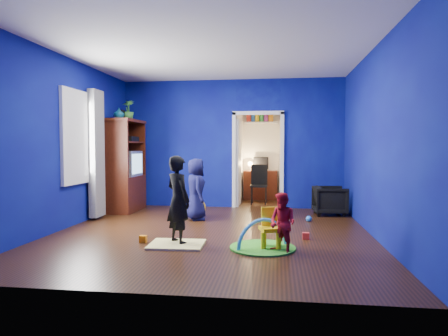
# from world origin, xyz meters

# --- Properties ---
(floor) EXTENTS (5.00, 5.50, 0.01)m
(floor) POSITION_xyz_m (0.00, 0.00, 0.00)
(floor) COLOR black
(floor) RESTS_ON ground
(ceiling) EXTENTS (5.00, 5.50, 0.01)m
(ceiling) POSITION_xyz_m (0.00, 0.00, 2.90)
(ceiling) COLOR white
(ceiling) RESTS_ON wall_back
(wall_back) EXTENTS (5.00, 0.02, 2.90)m
(wall_back) POSITION_xyz_m (0.00, 2.75, 1.45)
(wall_back) COLOR #090A6A
(wall_back) RESTS_ON floor
(wall_front) EXTENTS (5.00, 0.02, 2.90)m
(wall_front) POSITION_xyz_m (0.00, -2.75, 1.45)
(wall_front) COLOR #090A6A
(wall_front) RESTS_ON floor
(wall_left) EXTENTS (0.02, 5.50, 2.90)m
(wall_left) POSITION_xyz_m (-2.50, 0.00, 1.45)
(wall_left) COLOR #090A6A
(wall_left) RESTS_ON floor
(wall_right) EXTENTS (0.02, 5.50, 2.90)m
(wall_right) POSITION_xyz_m (2.50, 0.00, 1.45)
(wall_right) COLOR #090A6A
(wall_right) RESTS_ON floor
(alcove) EXTENTS (1.00, 1.75, 2.50)m
(alcove) POSITION_xyz_m (0.60, 3.62, 1.25)
(alcove) COLOR silver
(alcove) RESTS_ON floor
(armchair) EXTENTS (0.69, 0.67, 0.58)m
(armchair) POSITION_xyz_m (2.10, 1.97, 0.29)
(armchair) COLOR black
(armchair) RESTS_ON floor
(child_black) EXTENTS (0.54, 0.53, 1.25)m
(child_black) POSITION_xyz_m (-0.35, -0.82, 0.63)
(child_black) COLOR black
(child_black) RESTS_ON floor
(child_navy) EXTENTS (0.55, 0.66, 1.16)m
(child_navy) POSITION_xyz_m (-0.48, 1.05, 0.58)
(child_navy) COLOR black
(child_navy) RESTS_ON floor
(toddler_red) EXTENTS (0.48, 0.48, 0.79)m
(toddler_red) POSITION_xyz_m (1.11, -1.11, 0.39)
(toddler_red) COLOR #B51328
(toddler_red) RESTS_ON floor
(vase) EXTENTS (0.27, 0.27, 0.22)m
(vase) POSITION_xyz_m (-2.21, 1.61, 2.07)
(vase) COLOR #0C5661
(vase) RESTS_ON tv_armoire
(potted_plant) EXTENTS (0.26, 0.26, 0.44)m
(potted_plant) POSITION_xyz_m (-2.21, 2.13, 2.18)
(potted_plant) COLOR #3B8C33
(potted_plant) RESTS_ON tv_armoire
(tv_armoire) EXTENTS (0.58, 1.14, 1.96)m
(tv_armoire) POSITION_xyz_m (-2.21, 1.91, 0.98)
(tv_armoire) COLOR #3F170A
(tv_armoire) RESTS_ON floor
(crt_tv) EXTENTS (0.46, 0.70, 0.54)m
(crt_tv) POSITION_xyz_m (-2.17, 1.91, 1.02)
(crt_tv) COLOR silver
(crt_tv) RESTS_ON tv_armoire
(yellow_blanket) EXTENTS (0.77, 0.63, 0.03)m
(yellow_blanket) POSITION_xyz_m (-0.35, -0.92, 0.01)
(yellow_blanket) COLOR #F2E07A
(yellow_blanket) RESTS_ON floor
(hopper_ball) EXTENTS (0.38, 0.38, 0.38)m
(hopper_ball) POSITION_xyz_m (-0.53, 1.30, 0.19)
(hopper_ball) COLOR yellow
(hopper_ball) RESTS_ON floor
(kid_chair) EXTENTS (0.35, 0.35, 0.50)m
(kid_chair) POSITION_xyz_m (0.96, -0.91, 0.25)
(kid_chair) COLOR yellow
(kid_chair) RESTS_ON floor
(play_mat) EXTENTS (0.89, 0.89, 0.02)m
(play_mat) POSITION_xyz_m (0.85, -0.92, 0.01)
(play_mat) COLOR #4FA826
(play_mat) RESTS_ON floor
(toy_arch) EXTENTS (0.69, 0.49, 0.80)m
(toy_arch) POSITION_xyz_m (0.85, -0.92, 0.02)
(toy_arch) COLOR #3F8CD8
(toy_arch) RESTS_ON floor
(window_left) EXTENTS (0.03, 0.95, 1.55)m
(window_left) POSITION_xyz_m (-2.48, 0.35, 1.55)
(window_left) COLOR white
(window_left) RESTS_ON wall_left
(curtain) EXTENTS (0.14, 0.42, 2.40)m
(curtain) POSITION_xyz_m (-2.37, 0.90, 1.25)
(curtain) COLOR slate
(curtain) RESTS_ON floor
(doorway) EXTENTS (1.16, 0.10, 2.10)m
(doorway) POSITION_xyz_m (0.60, 2.75, 1.05)
(doorway) COLOR white
(doorway) RESTS_ON floor
(study_desk) EXTENTS (0.88, 0.44, 0.75)m
(study_desk) POSITION_xyz_m (0.60, 4.26, 0.38)
(study_desk) COLOR #3D140A
(study_desk) RESTS_ON floor
(desk_monitor) EXTENTS (0.40, 0.05, 0.32)m
(desk_monitor) POSITION_xyz_m (0.60, 4.38, 0.95)
(desk_monitor) COLOR black
(desk_monitor) RESTS_ON study_desk
(desk_lamp) EXTENTS (0.14, 0.14, 0.14)m
(desk_lamp) POSITION_xyz_m (0.32, 4.32, 0.93)
(desk_lamp) COLOR #FFD88C
(desk_lamp) RESTS_ON study_desk
(folding_chair) EXTENTS (0.40, 0.40, 0.92)m
(folding_chair) POSITION_xyz_m (0.60, 3.30, 0.46)
(folding_chair) COLOR black
(folding_chair) RESTS_ON floor
(book_shelf) EXTENTS (0.88, 0.24, 0.04)m
(book_shelf) POSITION_xyz_m (0.60, 4.37, 2.02)
(book_shelf) COLOR white
(book_shelf) RESTS_ON study_desk
(toy_0) EXTENTS (0.10, 0.08, 0.10)m
(toy_0) POSITION_xyz_m (1.47, -0.29, 0.05)
(toy_0) COLOR red
(toy_0) RESTS_ON floor
(toy_1) EXTENTS (0.11, 0.11, 0.11)m
(toy_1) POSITION_xyz_m (1.62, 1.17, 0.06)
(toy_1) COLOR blue
(toy_1) RESTS_ON floor
(toy_2) EXTENTS (0.10, 0.08, 0.10)m
(toy_2) POSITION_xyz_m (-0.87, -0.81, 0.05)
(toy_2) COLOR orange
(toy_2) RESTS_ON floor
(toy_3) EXTENTS (0.11, 0.11, 0.11)m
(toy_3) POSITION_xyz_m (1.04, 0.51, 0.06)
(toy_3) COLOR green
(toy_3) RESTS_ON floor
(toy_4) EXTENTS (0.10, 0.08, 0.10)m
(toy_4) POSITION_xyz_m (1.17, 0.17, 0.05)
(toy_4) COLOR #D44FC9
(toy_4) RESTS_ON floor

